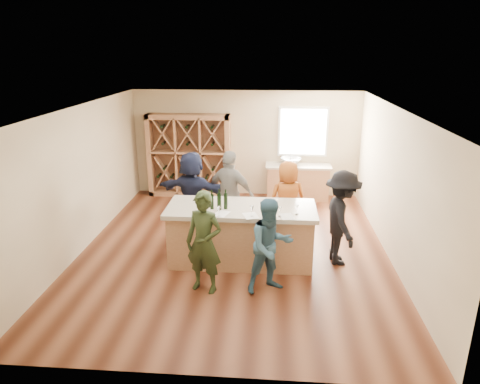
# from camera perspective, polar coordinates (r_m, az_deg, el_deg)

# --- Properties ---
(floor) EXTENTS (6.00, 7.00, 0.10)m
(floor) POSITION_cam_1_polar(r_m,az_deg,el_deg) (8.66, -0.77, -7.95)
(floor) COLOR brown
(floor) RESTS_ON ground
(ceiling) EXTENTS (6.00, 7.00, 0.10)m
(ceiling) POSITION_cam_1_polar(r_m,az_deg,el_deg) (7.81, -0.86, 11.45)
(ceiling) COLOR white
(ceiling) RESTS_ON ground
(wall_back) EXTENTS (6.00, 0.10, 2.80)m
(wall_back) POSITION_cam_1_polar(r_m,az_deg,el_deg) (11.54, 0.80, 6.51)
(wall_back) COLOR beige
(wall_back) RESTS_ON ground
(wall_front) EXTENTS (6.00, 0.10, 2.80)m
(wall_front) POSITION_cam_1_polar(r_m,az_deg,el_deg) (4.87, -4.69, -11.34)
(wall_front) COLOR beige
(wall_front) RESTS_ON ground
(wall_left) EXTENTS (0.10, 7.00, 2.80)m
(wall_left) POSITION_cam_1_polar(r_m,az_deg,el_deg) (8.92, -20.73, 1.61)
(wall_left) COLOR beige
(wall_left) RESTS_ON ground
(wall_right) EXTENTS (0.10, 7.00, 2.80)m
(wall_right) POSITION_cam_1_polar(r_m,az_deg,el_deg) (8.42, 20.34, 0.68)
(wall_right) COLOR beige
(wall_right) RESTS_ON ground
(window_frame) EXTENTS (1.30, 0.06, 1.30)m
(window_frame) POSITION_cam_1_polar(r_m,az_deg,el_deg) (11.40, 8.40, 7.96)
(window_frame) COLOR white
(window_frame) RESTS_ON wall_back
(window_pane) EXTENTS (1.18, 0.01, 1.18)m
(window_pane) POSITION_cam_1_polar(r_m,az_deg,el_deg) (11.37, 8.41, 7.92)
(window_pane) COLOR white
(window_pane) RESTS_ON wall_back
(wine_rack) EXTENTS (2.20, 0.45, 2.20)m
(wine_rack) POSITION_cam_1_polar(r_m,az_deg,el_deg) (11.53, -6.78, 4.84)
(wine_rack) COLOR #A87650
(wine_rack) RESTS_ON floor
(back_counter_base) EXTENTS (1.60, 0.58, 0.86)m
(back_counter_base) POSITION_cam_1_polar(r_m,az_deg,el_deg) (11.45, 7.67, 1.22)
(back_counter_base) COLOR #A87650
(back_counter_base) RESTS_ON floor
(back_counter_top) EXTENTS (1.70, 0.62, 0.06)m
(back_counter_top) POSITION_cam_1_polar(r_m,az_deg,el_deg) (11.32, 7.77, 3.44)
(back_counter_top) COLOR #B8AA97
(back_counter_top) RESTS_ON back_counter_base
(sink) EXTENTS (0.54, 0.54, 0.19)m
(sink) POSITION_cam_1_polar(r_m,az_deg,el_deg) (11.28, 6.78, 4.07)
(sink) COLOR silver
(sink) RESTS_ON back_counter_top
(faucet) EXTENTS (0.02, 0.02, 0.30)m
(faucet) POSITION_cam_1_polar(r_m,az_deg,el_deg) (11.44, 6.76, 4.58)
(faucet) COLOR silver
(faucet) RESTS_ON back_counter_top
(tasting_counter_base) EXTENTS (2.60, 1.00, 1.00)m
(tasting_counter_base) POSITION_cam_1_polar(r_m,az_deg,el_deg) (8.02, 0.16, -5.88)
(tasting_counter_base) COLOR #A87650
(tasting_counter_base) RESTS_ON floor
(tasting_counter_top) EXTENTS (2.72, 1.12, 0.08)m
(tasting_counter_top) POSITION_cam_1_polar(r_m,az_deg,el_deg) (7.81, 0.16, -2.27)
(tasting_counter_top) COLOR #B8AA97
(tasting_counter_top) RESTS_ON tasting_counter_base
(wine_bottle_b) EXTENTS (0.09, 0.09, 0.32)m
(wine_bottle_b) POSITION_cam_1_polar(r_m,az_deg,el_deg) (7.54, -5.18, -1.50)
(wine_bottle_b) COLOR black
(wine_bottle_b) RESTS_ON tasting_counter_top
(wine_bottle_c) EXTENTS (0.07, 0.07, 0.27)m
(wine_bottle_c) POSITION_cam_1_polar(r_m,az_deg,el_deg) (7.68, -3.76, -1.30)
(wine_bottle_c) COLOR black
(wine_bottle_c) RESTS_ON tasting_counter_top
(wine_bottle_d) EXTENTS (0.10, 0.10, 0.31)m
(wine_bottle_d) POSITION_cam_1_polar(r_m,az_deg,el_deg) (7.61, -2.78, -1.30)
(wine_bottle_d) COLOR black
(wine_bottle_d) RESTS_ON tasting_counter_top
(wine_bottle_e) EXTENTS (0.09, 0.09, 0.29)m
(wine_bottle_e) POSITION_cam_1_polar(r_m,az_deg,el_deg) (7.66, -1.92, -1.24)
(wine_bottle_e) COLOR black
(wine_bottle_e) RESTS_ON tasting_counter_top
(wine_glass_a) EXTENTS (0.08, 0.08, 0.17)m
(wine_glass_a) POSITION_cam_1_polar(r_m,az_deg,el_deg) (7.34, -2.83, -2.66)
(wine_glass_a) COLOR white
(wine_glass_a) RESTS_ON tasting_counter_top
(wine_glass_b) EXTENTS (0.10, 0.10, 0.20)m
(wine_glass_b) POSITION_cam_1_polar(r_m,az_deg,el_deg) (7.32, 1.58, -2.58)
(wine_glass_b) COLOR white
(wine_glass_b) RESTS_ON tasting_counter_top
(wine_glass_c) EXTENTS (0.06, 0.06, 0.16)m
(wine_glass_c) POSITION_cam_1_polar(r_m,az_deg,el_deg) (7.36, 5.37, -2.70)
(wine_glass_c) COLOR white
(wine_glass_c) RESTS_ON tasting_counter_top
(wine_glass_d) EXTENTS (0.08, 0.08, 0.17)m
(wine_glass_d) POSITION_cam_1_polar(r_m,az_deg,el_deg) (7.62, 3.52, -1.84)
(wine_glass_d) COLOR white
(wine_glass_d) RESTS_ON tasting_counter_top
(wine_glass_e) EXTENTS (0.06, 0.06, 0.16)m
(wine_glass_e) POSITION_cam_1_polar(r_m,az_deg,el_deg) (7.49, 7.59, -2.41)
(wine_glass_e) COLOR white
(wine_glass_e) RESTS_ON tasting_counter_top
(tasting_menu_a) EXTENTS (0.31, 0.36, 0.00)m
(tasting_menu_a) POSITION_cam_1_polar(r_m,az_deg,el_deg) (7.49, -2.49, -2.89)
(tasting_menu_a) COLOR white
(tasting_menu_a) RESTS_ON tasting_counter_top
(tasting_menu_b) EXTENTS (0.32, 0.38, 0.00)m
(tasting_menu_b) POSITION_cam_1_polar(r_m,az_deg,el_deg) (7.40, 1.44, -3.17)
(tasting_menu_b) COLOR white
(tasting_menu_b) RESTS_ON tasting_counter_top
(tasting_menu_c) EXTENTS (0.29, 0.35, 0.00)m
(tasting_menu_c) POSITION_cam_1_polar(r_m,az_deg,el_deg) (7.40, 6.27, -3.26)
(tasting_menu_c) COLOR white
(tasting_menu_c) RESTS_ON tasting_counter_top
(person_near_left) EXTENTS (0.73, 0.63, 1.71)m
(person_near_left) POSITION_cam_1_polar(r_m,az_deg,el_deg) (6.95, -4.82, -6.74)
(person_near_left) COLOR #263319
(person_near_left) RESTS_ON floor
(person_near_right) EXTENTS (0.89, 0.72, 1.60)m
(person_near_right) POSITION_cam_1_polar(r_m,az_deg,el_deg) (6.96, 4.12, -7.21)
(person_near_right) COLOR #335972
(person_near_right) RESTS_ON floor
(person_server) EXTENTS (0.66, 1.20, 1.77)m
(person_server) POSITION_cam_1_polar(r_m,az_deg,el_deg) (8.02, 13.38, -3.41)
(person_server) COLOR black
(person_server) RESTS_ON floor
(person_far_mid) EXTENTS (1.22, 0.93, 1.85)m
(person_far_mid) POSITION_cam_1_polar(r_m,az_deg,el_deg) (8.94, -1.31, -0.30)
(person_far_mid) COLOR slate
(person_far_mid) RESTS_ON floor
(person_far_right) EXTENTS (0.92, 0.72, 1.65)m
(person_far_right) POSITION_cam_1_polar(r_m,az_deg,el_deg) (8.98, 6.35, -1.02)
(person_far_right) COLOR #994C19
(person_far_right) RESTS_ON floor
(person_far_left) EXTENTS (1.76, 0.95, 1.80)m
(person_far_left) POSITION_cam_1_polar(r_m,az_deg,el_deg) (9.18, -6.36, -0.08)
(person_far_left) COLOR #191E38
(person_far_left) RESTS_ON floor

